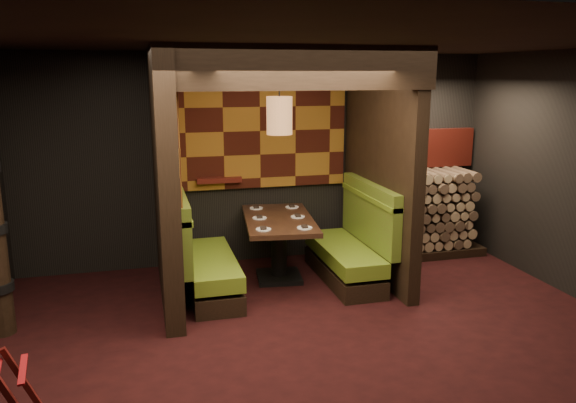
# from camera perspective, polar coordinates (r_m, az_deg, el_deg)

# --- Properties ---
(floor) EXTENTS (6.50, 5.50, 0.02)m
(floor) POSITION_cam_1_polar(r_m,az_deg,el_deg) (5.61, 3.50, -14.56)
(floor) COLOR black
(floor) RESTS_ON ground
(ceiling) EXTENTS (6.50, 5.50, 0.02)m
(ceiling) POSITION_cam_1_polar(r_m,az_deg,el_deg) (4.99, 3.96, 16.13)
(ceiling) COLOR black
(ceiling) RESTS_ON ground
(wall_back) EXTENTS (6.50, 0.02, 2.85)m
(wall_back) POSITION_cam_1_polar(r_m,az_deg,el_deg) (7.74, -2.77, 4.32)
(wall_back) COLOR black
(wall_back) RESTS_ON ground
(wall_front) EXTENTS (6.50, 0.02, 2.85)m
(wall_front) POSITION_cam_1_polar(r_m,az_deg,el_deg) (2.78, 22.48, -12.66)
(wall_front) COLOR black
(wall_front) RESTS_ON ground
(partition_left) EXTENTS (0.20, 2.20, 2.85)m
(partition_left) POSITION_cam_1_polar(r_m,az_deg,el_deg) (6.48, -12.44, 2.36)
(partition_left) COLOR black
(partition_left) RESTS_ON floor
(partition_right) EXTENTS (0.15, 2.10, 2.85)m
(partition_right) POSITION_cam_1_polar(r_m,az_deg,el_deg) (7.14, 9.33, 3.44)
(partition_right) COLOR black
(partition_right) RESTS_ON floor
(header_beam) EXTENTS (2.85, 0.18, 0.44)m
(header_beam) POSITION_cam_1_polar(r_m,az_deg,el_deg) (5.64, 1.34, 13.44)
(header_beam) COLOR black
(header_beam) RESTS_ON partition_left
(tapa_back_panel) EXTENTS (2.40, 0.06, 1.55)m
(tapa_back_panel) POSITION_cam_1_polar(r_m,az_deg,el_deg) (7.63, -2.90, 7.19)
(tapa_back_panel) COLOR #965E1C
(tapa_back_panel) RESTS_ON wall_back
(tapa_side_panel) EXTENTS (0.04, 1.85, 1.45)m
(tapa_side_panel) POSITION_cam_1_polar(r_m,az_deg,el_deg) (6.60, -11.64, 6.31)
(tapa_side_panel) COLOR #965E1C
(tapa_side_panel) RESTS_ON partition_left
(lacquer_shelf) EXTENTS (0.60, 0.12, 0.07)m
(lacquer_shelf) POSITION_cam_1_polar(r_m,az_deg,el_deg) (7.57, -7.02, 2.17)
(lacquer_shelf) COLOR #531812
(lacquer_shelf) RESTS_ON wall_back
(booth_bench_left) EXTENTS (0.68, 1.60, 1.14)m
(booth_bench_left) POSITION_cam_1_polar(r_m,az_deg,el_deg) (6.76, -8.71, -6.03)
(booth_bench_left) COLOR black
(booth_bench_left) RESTS_ON floor
(booth_bench_right) EXTENTS (0.68, 1.60, 1.14)m
(booth_bench_right) POSITION_cam_1_polar(r_m,az_deg,el_deg) (7.19, 6.50, -4.81)
(booth_bench_right) COLOR black
(booth_bench_right) RESTS_ON floor
(dining_table) EXTENTS (1.02, 1.63, 0.81)m
(dining_table) POSITION_cam_1_polar(r_m,az_deg,el_deg) (7.09, -0.94, -3.52)
(dining_table) COLOR black
(dining_table) RESTS_ON floor
(place_settings) EXTENTS (0.79, 1.28, 0.03)m
(place_settings) POSITION_cam_1_polar(r_m,az_deg,el_deg) (7.02, -0.94, -1.58)
(place_settings) COLOR white
(place_settings) RESTS_ON dining_table
(pendant_lamp) EXTENTS (0.31, 0.31, 0.99)m
(pendant_lamp) POSITION_cam_1_polar(r_m,az_deg,el_deg) (6.77, -0.88, 8.73)
(pendant_lamp) COLOR brown
(pendant_lamp) RESTS_ON ceiling
(luggage_rack) EXTENTS (0.70, 0.53, 0.71)m
(luggage_rack) POSITION_cam_1_polar(r_m,az_deg,el_deg) (4.57, -27.23, -17.75)
(luggage_rack) COLOR #4A0F0C
(luggage_rack) RESTS_ON floor
(firewood_stack) EXTENTS (1.73, 0.70, 1.22)m
(firewood_stack) POSITION_cam_1_polar(r_m,az_deg,el_deg) (8.30, 13.53, -1.16)
(firewood_stack) COLOR black
(firewood_stack) RESTS_ON floor
(mosaic_header) EXTENTS (1.83, 0.10, 0.56)m
(mosaic_header) POSITION_cam_1_polar(r_m,az_deg,el_deg) (8.42, 12.79, 5.26)
(mosaic_header) COLOR maroon
(mosaic_header) RESTS_ON wall_back
(bay_front_post) EXTENTS (0.08, 0.08, 2.85)m
(bay_front_post) POSITION_cam_1_polar(r_m,az_deg,el_deg) (7.41, 9.15, 3.79)
(bay_front_post) COLOR black
(bay_front_post) RESTS_ON floor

